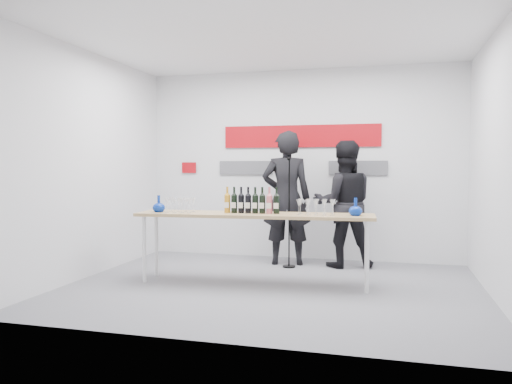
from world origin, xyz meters
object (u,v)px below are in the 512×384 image
presenter_right (344,204)px  mic_stand (289,234)px  tasting_table (254,219)px  presenter_left (286,198)px

presenter_right → mic_stand: (-0.76, -0.25, -0.43)m
presenter_right → mic_stand: size_ratio=1.15×
presenter_right → mic_stand: presenter_right is taller
tasting_table → mic_stand: bearing=75.0°
tasting_table → presenter_left: 1.36m
mic_stand → presenter_left: bearing=94.9°
presenter_right → mic_stand: 0.91m
tasting_table → presenter_right: 1.69m
tasting_table → presenter_left: presenter_left is taller
tasting_table → mic_stand: mic_stand is taller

